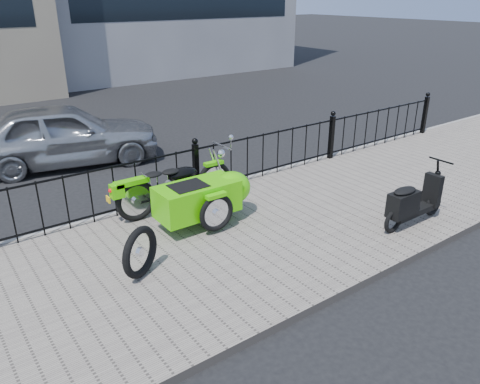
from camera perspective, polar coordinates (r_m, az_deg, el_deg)
ground at (r=7.76m, az=-0.24°, el=-4.15°), size 120.00×120.00×0.00m
sidewalk at (r=7.38m, az=2.05°, el=-5.17°), size 30.00×3.80×0.12m
curb at (r=8.83m, az=-5.73°, el=-0.32°), size 30.00×0.10×0.12m
iron_fence at (r=8.52m, az=-5.38°, el=2.63°), size 14.11×0.11×1.08m
motorcycle_sidecar at (r=7.53m, az=-4.63°, el=-0.11°), size 2.28×1.48×0.98m
scooter at (r=7.85m, az=20.20°, el=-1.29°), size 1.45×0.42×0.98m
spare_tire at (r=6.22m, az=-12.08°, el=-7.18°), size 0.65×0.44×0.70m
sedan_car at (r=11.04m, az=-20.74°, el=6.58°), size 4.31×2.49×1.38m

